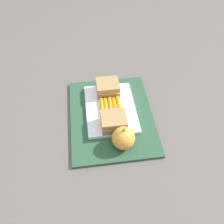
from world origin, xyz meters
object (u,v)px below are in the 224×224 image
sandwich_half_left (108,87)px  apple (123,138)px  food_tray (111,109)px  sandwich_half_right (114,121)px  carrot_sticks_bundle (111,106)px

sandwich_half_left → apple: apple is taller
food_tray → apple: bearing=7.8°
sandwich_half_right → carrot_sticks_bundle: 0.08m
sandwich_half_right → apple: (0.07, 0.02, 0.00)m
carrot_sticks_bundle → apple: bearing=7.9°
food_tray → sandwich_half_left: (-0.08, 0.00, 0.03)m
carrot_sticks_bundle → apple: apple is taller
food_tray → sandwich_half_left: 0.08m
sandwich_half_right → carrot_sticks_bundle: sandwich_half_right is taller
sandwich_half_left → sandwich_half_right: 0.16m
sandwich_half_left → sandwich_half_right: same height
food_tray → sandwich_half_left: sandwich_half_left is taller
food_tray → apple: (0.15, 0.02, 0.03)m
sandwich_half_right → carrot_sticks_bundle: size_ratio=1.02×
sandwich_half_left → food_tray: bearing=0.0°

